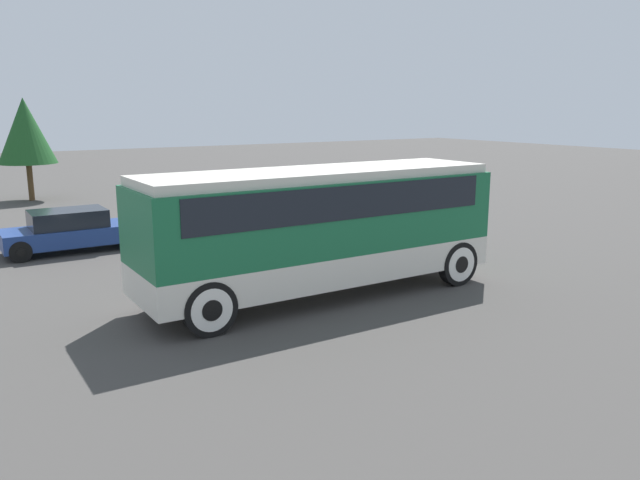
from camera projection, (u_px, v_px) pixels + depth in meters
The scene contains 5 objects.
ground_plane at pixel (320, 296), 15.95m from camera, with size 120.00×120.00×0.00m, color #423F3D.
tour_bus at pixel (323, 220), 15.59m from camera, with size 9.27×2.65×3.23m.
parked_car_near at pixel (73, 230), 20.78m from camera, with size 4.52×1.85×1.40m.
parked_car_mid at pixel (277, 223), 22.11m from camera, with size 4.52×1.89×1.43m.
tree_left at pixel (25, 131), 31.45m from camera, with size 2.83×2.83×5.19m.
Camera 1 is at (-8.21, -12.91, 4.73)m, focal length 35.00 mm.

